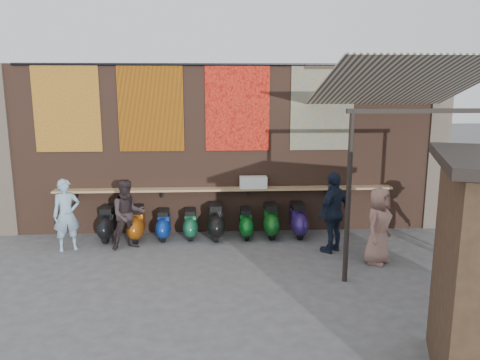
{
  "coord_description": "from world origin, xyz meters",
  "views": [
    {
      "loc": [
        -0.26,
        -8.49,
        3.5
      ],
      "look_at": [
        0.29,
        1.2,
        1.54
      ],
      "focal_mm": 35.0,
      "sensor_mm": 36.0,
      "label": 1
    }
  ],
  "objects": [
    {
      "name": "tapestry_redgold",
      "position": [
        -3.6,
        2.48,
        3.0
      ],
      "size": [
        1.5,
        0.02,
        2.0
      ],
      "primitive_type": "cube",
      "color": "maroon",
      "rests_on": "brick_wall"
    },
    {
      "name": "shopper_navy",
      "position": [
        2.26,
        0.95,
        0.87
      ],
      "size": [
        1.04,
        0.99,
        1.74
      ],
      "primitive_type": "imported",
      "rotation": [
        0.0,
        0.0,
        3.87
      ],
      "color": "#161F32",
      "rests_on": "ground"
    },
    {
      "name": "scooter_stool_7",
      "position": [
        1.71,
        2.03,
        0.39
      ],
      "size": [
        0.37,
        0.82,
        0.78
      ],
      "primitive_type": null,
      "color": "navy",
      "rests_on": "ground"
    },
    {
      "name": "pier_left",
      "position": [
        -5.2,
        2.7,
        2.0
      ],
      "size": [
        0.5,
        0.5,
        4.0
      ],
      "primitive_type": "cube",
      "color": "#4C4238",
      "rests_on": "ground"
    },
    {
      "name": "diner_left",
      "position": [
        -3.44,
        1.4,
        0.78
      ],
      "size": [
        0.67,
        0.57,
        1.56
      ],
      "primitive_type": "imported",
      "rotation": [
        0.0,
        0.0,
        0.4
      ],
      "color": "#7FA0B9",
      "rests_on": "ground"
    },
    {
      "name": "scooter_stool_4",
      "position": [
        -0.23,
        1.99,
        0.4
      ],
      "size": [
        0.38,
        0.85,
        0.81
      ],
      "primitive_type": null,
      "color": "black",
      "rests_on": "ground"
    },
    {
      "name": "awning_ledger",
      "position": [
        3.5,
        2.49,
        3.95
      ],
      "size": [
        3.3,
        0.08,
        0.12
      ],
      "primitive_type": "cube",
      "color": "#33261C",
      "rests_on": "brick_wall"
    },
    {
      "name": "tapestry_multi",
      "position": [
        2.3,
        2.48,
        3.0
      ],
      "size": [
        1.5,
        0.02,
        2.0
      ],
      "primitive_type": "cube",
      "color": "#25658A",
      "rests_on": "brick_wall"
    },
    {
      "name": "scooter_stool_2",
      "position": [
        -1.44,
        2.02,
        0.33
      ],
      "size": [
        0.32,
        0.71,
        0.67
      ],
      "primitive_type": null,
      "color": "navy",
      "rests_on": "ground"
    },
    {
      "name": "eating_counter",
      "position": [
        0.0,
        2.33,
        1.1
      ],
      "size": [
        8.0,
        0.32,
        0.05
      ],
      "primitive_type": "cube",
      "color": "#9E7A51",
      "rests_on": "brick_wall"
    },
    {
      "name": "scooter_stool_1",
      "position": [
        -2.05,
        1.97,
        0.39
      ],
      "size": [
        0.37,
        0.81,
        0.77
      ],
      "primitive_type": null,
      "color": "#8E450C",
      "rests_on": "ground"
    },
    {
      "name": "ground",
      "position": [
        0.0,
        0.0,
        0.0
      ],
      "size": [
        70.0,
        70.0,
        0.0
      ],
      "primitive_type": "plane",
      "color": "#474749",
      "rests_on": "ground"
    },
    {
      "name": "hang_rail",
      "position": [
        0.0,
        2.47,
        3.98
      ],
      "size": [
        9.5,
        0.06,
        0.06
      ],
      "primitive_type": "cylinder",
      "rotation": [
        0.0,
        1.57,
        0.0
      ],
      "color": "black",
      "rests_on": "brick_wall"
    },
    {
      "name": "scooter_stool_0",
      "position": [
        -2.72,
        2.03,
        0.39
      ],
      "size": [
        0.37,
        0.81,
        0.77
      ],
      "primitive_type": null,
      "color": "black",
      "rests_on": "ground"
    },
    {
      "name": "brick_wall",
      "position": [
        0.0,
        2.7,
        2.0
      ],
      "size": [
        10.0,
        0.4,
        4.0
      ],
      "primitive_type": "cube",
      "color": "brown",
      "rests_on": "ground"
    },
    {
      "name": "scooter_stool_6",
      "position": [
        1.06,
        2.05,
        0.38
      ],
      "size": [
        0.36,
        0.81,
        0.77
      ],
      "primitive_type": null,
      "color": "#0F4F17",
      "rests_on": "ground"
    },
    {
      "name": "shelf_box",
      "position": [
        0.66,
        2.3,
        1.26
      ],
      "size": [
        0.64,
        0.28,
        0.27
      ],
      "primitive_type": "cube",
      "color": "white",
      "rests_on": "eating_counter"
    },
    {
      "name": "diner_right",
      "position": [
        -2.13,
        1.4,
        0.77
      ],
      "size": [
        0.91,
        0.82,
        1.54
      ],
      "primitive_type": "imported",
      "rotation": [
        0.0,
        0.0,
        0.39
      ],
      "color": "#2C2224",
      "rests_on": "ground"
    },
    {
      "name": "awning_canvas",
      "position": [
        3.5,
        0.9,
        3.55
      ],
      "size": [
        3.2,
        3.28,
        0.97
      ],
      "primitive_type": "cube",
      "rotation": [
        -0.28,
        0.0,
        0.0
      ],
      "color": "beige",
      "rests_on": "brick_wall"
    },
    {
      "name": "shopper_tan",
      "position": [
        2.99,
        0.25,
        0.78
      ],
      "size": [
        0.88,
        0.89,
        1.55
      ],
      "primitive_type": "imported",
      "rotation": [
        0.0,
        0.0,
        0.83
      ],
      "color": "#92675C",
      "rests_on": "ground"
    },
    {
      "name": "scooter_stool_5",
      "position": [
        0.47,
        2.02,
        0.34
      ],
      "size": [
        0.32,
        0.72,
        0.68
      ],
      "primitive_type": null,
      "color": "#0D611E",
      "rests_on": "ground"
    },
    {
      "name": "scooter_stool_3",
      "position": [
        -0.82,
        2.05,
        0.33
      ],
      "size": [
        0.32,
        0.7,
        0.67
      ],
      "primitive_type": null,
      "color": "#165A3A",
      "rests_on": "ground"
    },
    {
      "name": "shopper_grey",
      "position": [
        4.9,
        0.14,
        0.86
      ],
      "size": [
        1.19,
        0.81,
        1.71
      ],
      "primitive_type": "imported",
      "rotation": [
        0.0,
        0.0,
        2.98
      ],
      "color": "#5D5D62",
      "rests_on": "ground"
    },
    {
      "name": "pier_right",
      "position": [
        5.2,
        2.7,
        2.0
      ],
      "size": [
        0.5,
        0.5,
        4.0
      ],
      "primitive_type": "cube",
      "color": "#4C4238",
      "rests_on": "ground"
    },
    {
      "name": "tapestry_orange",
      "position": [
        0.3,
        2.48,
        3.0
      ],
      "size": [
        1.5,
        0.02,
        2.0
      ],
      "primitive_type": "cube",
      "color": "red",
      "rests_on": "brick_wall"
    },
    {
      "name": "awning_header",
      "position": [
        3.5,
        -0.6,
        3.08
      ],
      "size": [
        3.0,
        0.08,
        0.08
      ],
      "primitive_type": "cube",
      "color": "black",
      "rests_on": "awning_post_left"
    },
    {
      "name": "tapestry_sun",
      "position": [
        -1.7,
        2.48,
        3.0
      ],
      "size": [
        1.5,
        0.02,
        2.0
      ],
      "primitive_type": "cube",
      "color": "orange",
      "rests_on": "brick_wall"
    },
    {
      "name": "awning_post_left",
      "position": [
        2.1,
        -0.6,
        1.55
      ],
      "size": [
        0.09,
        0.09,
        3.1
      ],
      "primitive_type": "cylinder",
      "color": "black",
      "rests_on": "ground"
    }
  ]
}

